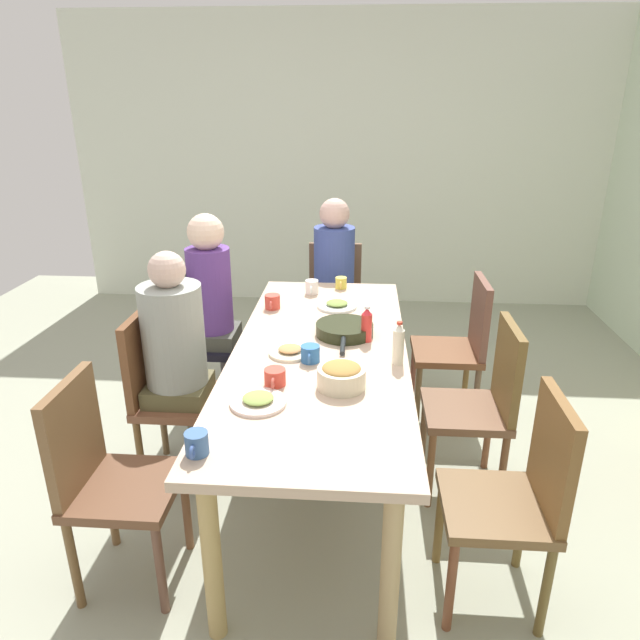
{
  "coord_description": "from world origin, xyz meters",
  "views": [
    {
      "loc": [
        2.49,
        0.18,
        1.88
      ],
      "look_at": [
        0.0,
        0.0,
        0.9
      ],
      "focal_mm": 31.98,
      "sensor_mm": 36.0,
      "label": 1
    }
  ],
  "objects": [
    {
      "name": "chair_6",
      "position": [
        -1.43,
        0.0,
        0.51
      ],
      "size": [
        0.4,
        0.4,
        0.9
      ],
      "color": "brown",
      "rests_on": "ground_plane"
    },
    {
      "name": "chair_5",
      "position": [
        -0.7,
        -0.79,
        0.51
      ],
      "size": [
        0.4,
        0.4,
        0.9
      ],
      "color": "black",
      "rests_on": "ground_plane"
    },
    {
      "name": "chair_0",
      "position": [
        0.0,
        -0.79,
        0.51
      ],
      "size": [
        0.4,
        0.4,
        0.9
      ],
      "color": "brown",
      "rests_on": "ground_plane"
    },
    {
      "name": "ground_plane",
      "position": [
        0.0,
        0.0,
        0.0
      ],
      "size": [
        6.91,
        6.91,
        0.0
      ],
      "primitive_type": "plane",
      "color": "#9B9F89"
    },
    {
      "name": "chair_1",
      "position": [
        -0.7,
        0.79,
        0.51
      ],
      "size": [
        0.4,
        0.4,
        0.9
      ],
      "color": "brown",
      "rests_on": "ground_plane"
    },
    {
      "name": "chair_4",
      "position": [
        0.0,
        0.79,
        0.51
      ],
      "size": [
        0.4,
        0.4,
        0.9
      ],
      "color": "brown",
      "rests_on": "ground_plane"
    },
    {
      "name": "person_5",
      "position": [
        -0.7,
        -0.7,
        0.75
      ],
      "size": [
        0.3,
        0.3,
        1.26
      ],
      "color": "#3E3A38",
      "rests_on": "ground_plane"
    },
    {
      "name": "bowl_0",
      "position": [
        0.38,
        0.12,
        0.81
      ],
      "size": [
        0.2,
        0.2,
        0.11
      ],
      "color": "beige",
      "rests_on": "dining_table"
    },
    {
      "name": "cup_1",
      "position": [
        0.14,
        -0.03,
        0.79
      ],
      "size": [
        0.12,
        0.09,
        0.08
      ],
      "color": "#2B62A6",
      "rests_on": "dining_table"
    },
    {
      "name": "person_6",
      "position": [
        -1.34,
        0.0,
        0.74
      ],
      "size": [
        0.3,
        0.3,
        1.25
      ],
      "color": "#3E4943",
      "rests_on": "ground_plane"
    },
    {
      "name": "wall_left",
      "position": [
        -2.94,
        0.0,
        1.3
      ],
      "size": [
        0.12,
        5.0,
        2.6
      ],
      "primitive_type": "cube",
      "color": "silver",
      "rests_on": "ground_plane"
    },
    {
      "name": "bottle_0",
      "position": [
        0.13,
        0.36,
        0.85
      ],
      "size": [
        0.05,
        0.05,
        0.2
      ],
      "color": "beige",
      "rests_on": "dining_table"
    },
    {
      "name": "bottle_1",
      "position": [
        -0.12,
        0.22,
        0.84
      ],
      "size": [
        0.05,
        0.05,
        0.18
      ],
      "color": "red",
      "rests_on": "dining_table"
    },
    {
      "name": "chair_2",
      "position": [
        0.7,
        0.79,
        0.51
      ],
      "size": [
        0.4,
        0.4,
        0.9
      ],
      "color": "brown",
      "rests_on": "ground_plane"
    },
    {
      "name": "plate_2",
      "position": [
        0.54,
        -0.2,
        0.77
      ],
      "size": [
        0.22,
        0.22,
        0.04
      ],
      "color": "silver",
      "rests_on": "dining_table"
    },
    {
      "name": "serving_pan",
      "position": [
        -0.18,
        0.11,
        0.78
      ],
      "size": [
        0.47,
        0.29,
        0.06
      ],
      "color": "black",
      "rests_on": "dining_table"
    },
    {
      "name": "cup_4",
      "position": [
        -0.94,
        0.06,
        0.79
      ],
      "size": [
        0.11,
        0.07,
        0.07
      ],
      "color": "#DDCD4B",
      "rests_on": "dining_table"
    },
    {
      "name": "cup_0",
      "position": [
        -0.83,
        -0.11,
        0.79
      ],
      "size": [
        0.12,
        0.08,
        0.08
      ],
      "color": "white",
      "rests_on": "dining_table"
    },
    {
      "name": "cup_2",
      "position": [
        -0.54,
        -0.31,
        0.79
      ],
      "size": [
        0.12,
        0.09,
        0.08
      ],
      "color": "#D44537",
      "rests_on": "dining_table"
    },
    {
      "name": "plate_0",
      "position": [
        0.07,
        -0.14,
        0.77
      ],
      "size": [
        0.2,
        0.2,
        0.04
      ],
      "color": "silver",
      "rests_on": "dining_table"
    },
    {
      "name": "dining_table",
      "position": [
        0.0,
        0.0,
        0.67
      ],
      "size": [
        2.1,
        0.83,
        0.75
      ],
      "color": "#C8AA90",
      "rests_on": "ground_plane"
    },
    {
      "name": "person_0",
      "position": [
        0.0,
        -0.7,
        0.73
      ],
      "size": [
        0.3,
        0.3,
        1.22
      ],
      "color": "#554544",
      "rests_on": "ground_plane"
    },
    {
      "name": "plate_1",
      "position": [
        -0.59,
        0.05,
        0.77
      ],
      "size": [
        0.23,
        0.23,
        0.04
      ],
      "color": "white",
      "rests_on": "dining_table"
    },
    {
      "name": "chair_3",
      "position": [
        0.7,
        -0.79,
        0.51
      ],
      "size": [
        0.4,
        0.4,
        0.9
      ],
      "color": "brown",
      "rests_on": "ground_plane"
    },
    {
      "name": "cup_5",
      "position": [
        0.38,
        -0.16,
        0.79
      ],
      "size": [
        0.13,
        0.09,
        0.07
      ],
      "color": "#D64233",
      "rests_on": "dining_table"
    },
    {
      "name": "cup_3",
      "position": [
        0.89,
        -0.35,
        0.79
      ],
      "size": [
        0.12,
        0.08,
        0.08
      ],
      "color": "#3A5F94",
      "rests_on": "dining_table"
    }
  ]
}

